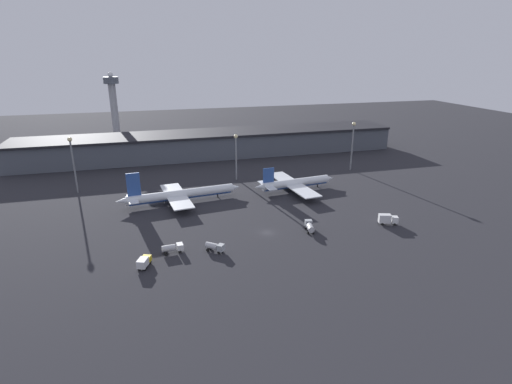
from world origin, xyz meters
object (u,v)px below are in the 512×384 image
Objects in this scene: service_vehicle_2 at (173,248)px; control_tower at (113,102)px; service_vehicle_1 at (215,247)px; service_vehicle_3 at (144,262)px; service_vehicle_4 at (310,226)px; airplane_1 at (295,183)px; airplane_0 at (180,195)px; service_vehicle_0 at (387,219)px.

control_tower is (-22.63, 161.38, 23.67)m from service_vehicle_2.
service_vehicle_1 is 20.45m from service_vehicle_3.
control_tower reaches higher than service_vehicle_1.
service_vehicle_2 is 0.98× the size of service_vehicle_4.
control_tower is (-14.48, 167.75, 23.58)m from service_vehicle_3.
airplane_1 is at bearing 87.34° from service_vehicle_1.
airplane_0 is at bearing 5.43° from service_vehicle_3.
airplane_1 reaches higher than service_vehicle_4.
service_vehicle_0 is at bearing -59.58° from control_tower.
service_vehicle_0 is 1.19× the size of service_vehicle_1.
service_vehicle_3 is at bearing -113.22° from airplane_0.
service_vehicle_1 reaches higher than service_vehicle_2.
service_vehicle_1 is 0.89× the size of service_vehicle_2.
airplane_1 is 5.77× the size of service_vehicle_4.
service_vehicle_0 is at bearing -4.00° from service_vehicle_2.
airplane_0 is 41.49m from service_vehicle_2.
service_vehicle_1 is 0.87× the size of service_vehicle_4.
airplane_1 is 68.73m from service_vehicle_2.
service_vehicle_0 reaches higher than service_vehicle_1.
airplane_0 is 8.62× the size of service_vehicle_1.
airplane_1 is at bearing -29.66° from service_vehicle_3.
service_vehicle_3 is (-20.10, -3.77, 0.06)m from service_vehicle_1.
service_vehicle_4 is at bearing -166.48° from service_vehicle_0.
airplane_0 is 1.11× the size of control_tower.
service_vehicle_4 reaches higher than service_vehicle_3.
service_vehicle_1 is (5.97, -43.63, -1.56)m from airplane_0.
service_vehicle_2 is 10.34m from service_vehicle_3.
service_vehicle_1 is at bearing -139.46° from airplane_1.
airplane_0 is at bearing 57.12° from service_vehicle_4.
service_vehicle_0 reaches higher than service_vehicle_2.
service_vehicle_3 is at bearing -146.78° from service_vehicle_2.
airplane_1 is 40.71m from service_vehicle_4.
service_vehicle_0 is 1.13× the size of service_vehicle_3.
airplane_1 is 5.57× the size of service_vehicle_0.
airplane_1 is 142.99m from control_tower.
airplane_0 is at bearing 76.89° from service_vehicle_2.
service_vehicle_4 is 173.37m from control_tower.
control_tower is at bearing 96.75° from airplane_0.
control_tower reaches higher than service_vehicle_4.
service_vehicle_3 reaches higher than service_vehicle_1.
service_vehicle_2 is at bearing -29.94° from service_vehicle_3.
control_tower is (-76.52, 118.75, 22.16)m from airplane_1.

